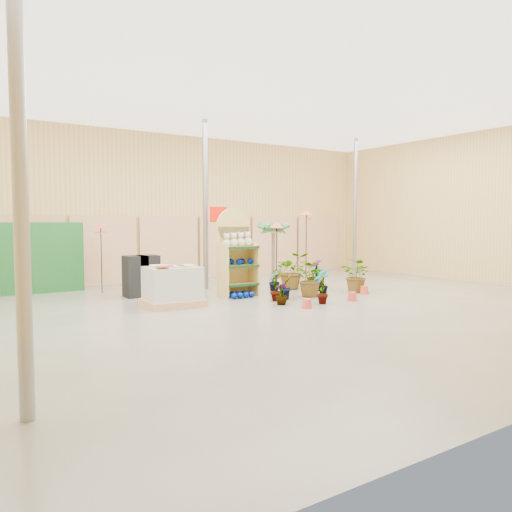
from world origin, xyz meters
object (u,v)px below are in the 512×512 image
Objects in this scene: display_shelf at (235,256)px; pallet_stack at (172,286)px; bird_table_front at (277,228)px; potted_plant_2 at (311,279)px.

display_shelf reaches higher than pallet_stack.
potted_plant_2 is at bearing -4.41° from bird_table_front.
bird_table_front is 1.58m from potted_plant_2.
display_shelf is at bearing 112.45° from bird_table_front.
pallet_stack reaches higher than potted_plant_2.
pallet_stack is (-1.93, -0.58, -0.56)m from display_shelf.
pallet_stack is 1.42× the size of potted_plant_2.
pallet_stack is 2.74m from bird_table_front.
display_shelf reaches higher than bird_table_front.
display_shelf is at bearing 140.50° from potted_plant_2.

